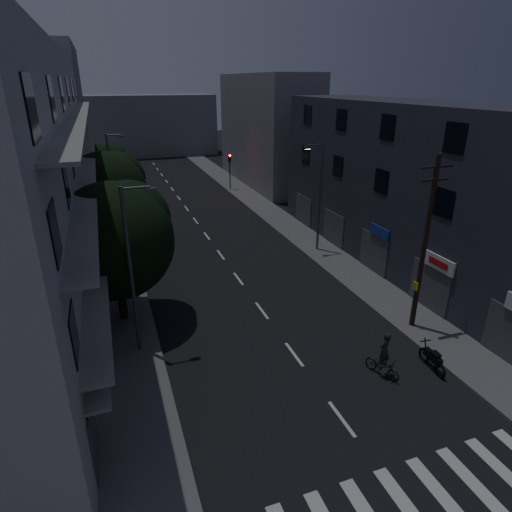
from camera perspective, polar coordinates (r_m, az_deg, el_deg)
ground at (r=37.02m, az=-6.76°, el=2.92°), size 160.00×160.00×0.00m
sidewalk_left at (r=36.22m, az=-18.38°, el=1.58°), size 3.00×90.00×0.15m
sidewalk_right at (r=39.21m, az=3.99°, el=4.25°), size 3.00×90.00×0.15m
crosswalk at (r=16.01m, az=19.57°, el=-29.11°), size 10.90×3.00×0.01m
lane_markings at (r=42.85m, az=-8.69°, el=5.53°), size 0.15×60.50×0.01m
building_left at (r=27.99m, az=-28.74°, el=8.88°), size 7.00×36.00×14.00m
building_right at (r=30.98m, az=20.30°, el=8.44°), size 6.19×28.00×11.00m
building_far_left at (r=57.46m, az=-25.03°, el=16.17°), size 6.00×20.00×16.00m
building_far_right at (r=55.02m, az=1.38°, el=16.38°), size 6.00×20.00×13.00m
building_far_end at (r=79.81m, az=-14.69°, el=16.48°), size 24.00×8.00×10.00m
tree_near at (r=22.96m, az=-18.28°, el=2.50°), size 6.11×6.11×7.54m
tree_mid at (r=33.84m, az=-19.26°, el=8.40°), size 6.01×6.01×7.40m
tree_far at (r=44.70m, az=-19.62°, el=10.81°), size 5.29×5.29×6.54m
traffic_signal_far_right at (r=51.51m, az=-3.51°, el=12.11°), size 0.28×0.37×4.10m
traffic_signal_far_left at (r=49.01m, az=-18.44°, el=10.51°), size 0.28×0.37×4.10m
street_lamp_left_near at (r=19.91m, az=-16.13°, el=-1.08°), size 1.51×0.25×8.00m
street_lamp_right at (r=32.05m, az=8.36°, el=8.36°), size 1.51×0.25×8.00m
street_lamp_left_far at (r=39.26m, az=-18.56°, el=10.02°), size 1.51×0.25×8.00m
utility_pole at (r=22.62m, az=21.62°, el=1.76°), size 1.80×0.24×9.00m
bus_stop_sign at (r=23.71m, az=20.30°, el=-4.99°), size 0.06×0.35×2.52m
motorcycle at (r=21.52m, az=22.44°, el=-12.62°), size 0.56×1.93×1.24m
cyclist at (r=20.24m, az=16.57°, el=-13.28°), size 1.20×1.83×2.20m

